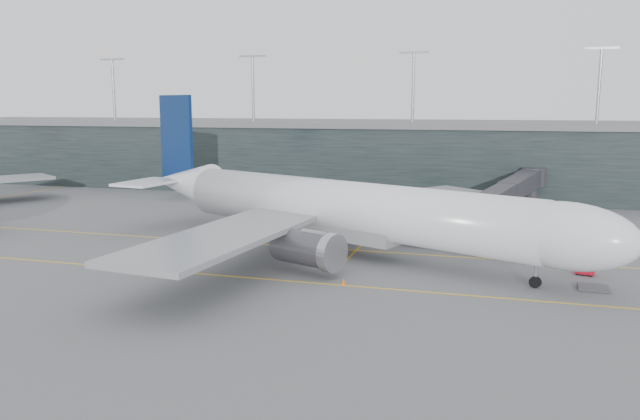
# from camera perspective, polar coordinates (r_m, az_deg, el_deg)

# --- Properties ---
(ground) EXTENTS (320.00, 320.00, 0.00)m
(ground) POSITION_cam_1_polar(r_m,az_deg,el_deg) (86.44, 0.66, -2.92)
(ground) COLOR #5D5D62
(ground) RESTS_ON ground
(taxiline_a) EXTENTS (160.00, 0.25, 0.02)m
(taxiline_a) POSITION_cam_1_polar(r_m,az_deg,el_deg) (82.68, -0.07, -3.49)
(taxiline_a) COLOR yellow
(taxiline_a) RESTS_ON ground
(taxiline_b) EXTENTS (160.00, 0.25, 0.02)m
(taxiline_b) POSITION_cam_1_polar(r_m,az_deg,el_deg) (67.93, -3.81, -6.41)
(taxiline_b) COLOR yellow
(taxiline_b) RESTS_ON ground
(taxiline_lead_main) EXTENTS (0.25, 60.00, 0.02)m
(taxiline_lead_main) POSITION_cam_1_polar(r_m,az_deg,el_deg) (104.55, 6.20, -0.78)
(taxiline_lead_main) COLOR yellow
(taxiline_lead_main) RESTS_ON ground
(terminal) EXTENTS (240.00, 36.00, 29.00)m
(terminal) POSITION_cam_1_polar(r_m,az_deg,el_deg) (141.61, 6.88, 5.02)
(terminal) COLOR black
(terminal) RESTS_ON ground
(main_aircraft) EXTENTS (69.07, 63.74, 20.24)m
(main_aircraft) POSITION_cam_1_polar(r_m,az_deg,el_deg) (79.01, 2.11, 0.09)
(main_aircraft) COLOR silver
(main_aircraft) RESTS_ON ground
(jet_bridge) EXTENTS (13.21, 47.37, 7.27)m
(jet_bridge) POSITION_cam_1_polar(r_m,az_deg,el_deg) (107.28, 16.93, 2.06)
(jet_bridge) COLOR #2D2C31
(jet_bridge) RESTS_ON ground
(gse_cart) EXTENTS (2.24, 1.76, 1.34)m
(gse_cart) POSITION_cam_1_polar(r_m,az_deg,el_deg) (75.63, 23.06, -4.93)
(gse_cart) COLOR #B60D1E
(gse_cart) RESTS_ON ground
(baggage_dolly) EXTENTS (3.09, 2.52, 0.30)m
(baggage_dolly) POSITION_cam_1_polar(r_m,az_deg,el_deg) (70.29, 23.72, -6.53)
(baggage_dolly) COLOR #3B3B40
(baggage_dolly) RESTS_ON ground
(uld_a) EXTENTS (2.32, 2.11, 1.72)m
(uld_a) POSITION_cam_1_polar(r_m,az_deg,el_deg) (97.50, -0.70, -0.94)
(uld_a) COLOR #3D3D42
(uld_a) RESTS_ON ground
(uld_b) EXTENTS (2.32, 2.13, 1.71)m
(uld_b) POSITION_cam_1_polar(r_m,az_deg,el_deg) (97.50, 0.27, -0.94)
(uld_b) COLOR #3D3D42
(uld_b) RESTS_ON ground
(uld_c) EXTENTS (2.54, 2.30, 1.90)m
(uld_c) POSITION_cam_1_polar(r_m,az_deg,el_deg) (96.29, 2.34, -1.03)
(uld_c) COLOR #3D3D42
(uld_c) RESTS_ON ground
(cone_nose) EXTENTS (0.44, 0.44, 0.70)m
(cone_nose) POSITION_cam_1_polar(r_m,az_deg,el_deg) (79.29, 23.50, -4.61)
(cone_nose) COLOR orange
(cone_nose) RESTS_ON ground
(cone_wing_stbd) EXTENTS (0.45, 0.45, 0.71)m
(cone_wing_stbd) POSITION_cam_1_polar(r_m,az_deg,el_deg) (66.12, 2.15, -6.53)
(cone_wing_stbd) COLOR #DD620C
(cone_wing_stbd) RESTS_ON ground
(cone_wing_port) EXTENTS (0.46, 0.46, 0.73)m
(cone_wing_port) POSITION_cam_1_polar(r_m,az_deg,el_deg) (96.30, 8.41, -1.50)
(cone_wing_port) COLOR #CC660B
(cone_wing_port) RESTS_ON ground
(cone_tail) EXTENTS (0.50, 0.50, 0.80)m
(cone_tail) POSITION_cam_1_polar(r_m,az_deg,el_deg) (80.11, -9.27, -3.75)
(cone_tail) COLOR #F4570D
(cone_tail) RESTS_ON ground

